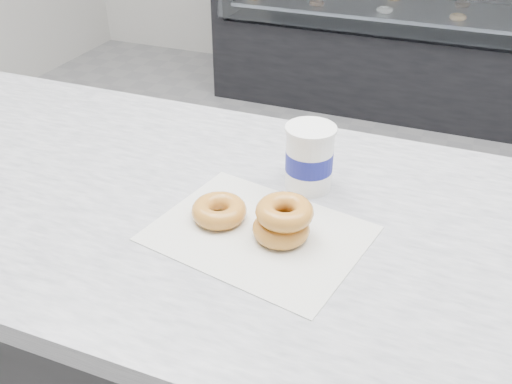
% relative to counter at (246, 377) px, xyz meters
% --- Properties ---
extents(ground, '(5.00, 5.00, 0.00)m').
position_rel_counter_xyz_m(ground, '(0.00, 0.60, -0.45)').
color(ground, gray).
rests_on(ground, ground).
extents(counter, '(3.06, 0.76, 0.90)m').
position_rel_counter_xyz_m(counter, '(0.00, 0.00, 0.00)').
color(counter, '#333335').
rests_on(counter, ground).
extents(display_case, '(2.40, 0.74, 1.25)m').
position_rel_counter_xyz_m(display_case, '(0.00, 2.72, 0.04)').
color(display_case, black).
rests_on(display_case, ground).
extents(wax_paper, '(0.38, 0.32, 0.00)m').
position_rel_counter_xyz_m(wax_paper, '(0.05, -0.06, 0.45)').
color(wax_paper, silver).
rests_on(wax_paper, counter).
extents(donut_single, '(0.12, 0.12, 0.03)m').
position_rel_counter_xyz_m(donut_single, '(-0.03, -0.04, 0.47)').
color(donut_single, '#CE7F38').
rests_on(donut_single, wax_paper).
extents(donut_stack, '(0.13, 0.13, 0.07)m').
position_rel_counter_xyz_m(donut_stack, '(0.09, -0.05, 0.48)').
color(donut_stack, '#CE7F38').
rests_on(donut_stack, wax_paper).
extents(coffee_cup, '(0.11, 0.11, 0.12)m').
position_rel_counter_xyz_m(coffee_cup, '(0.08, 0.12, 0.51)').
color(coffee_cup, white).
rests_on(coffee_cup, counter).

